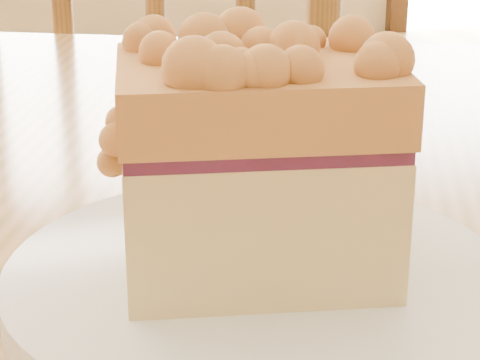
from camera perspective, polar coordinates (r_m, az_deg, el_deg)
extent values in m
cube|color=#B97D47|center=(0.57, -4.20, -2.58)|extent=(1.50, 1.26, 0.04)
cube|color=brown|center=(1.32, -5.45, 0.68)|extent=(0.51, 0.51, 0.04)
cylinder|color=brown|center=(1.62, 1.16, -5.73)|extent=(0.04, 0.04, 0.48)
cylinder|color=brown|center=(1.61, -12.36, -6.53)|extent=(0.04, 0.04, 0.48)
cylinder|color=brown|center=(1.08, 5.11, 10.20)|extent=(0.04, 0.04, 0.51)
cylinder|color=brown|center=(1.06, 0.34, 9.51)|extent=(0.02, 0.02, 0.45)
cylinder|color=brown|center=(1.05, -5.15, 9.30)|extent=(0.02, 0.02, 0.45)
cylinder|color=brown|center=(1.05, -10.69, 9.01)|extent=(0.02, 0.02, 0.45)
cylinder|color=white|center=(0.43, 1.00, -6.46)|extent=(0.23, 0.23, 0.02)
cylinder|color=white|center=(0.43, 1.00, -7.10)|extent=(0.16, 0.16, 0.01)
cube|color=#E0BE7E|center=(0.41, 1.04, -1.45)|extent=(0.13, 0.10, 0.06)
cube|color=#43132A|center=(0.40, 1.07, 3.06)|extent=(0.12, 0.10, 0.01)
cube|color=#C47C3D|center=(0.39, 1.09, 5.31)|extent=(0.13, 0.10, 0.03)
sphere|color=#C47C3D|center=(0.43, 3.47, 8.95)|extent=(0.02, 0.02, 0.02)
sphere|color=#C47C3D|center=(0.36, -6.13, 6.53)|extent=(0.02, 0.02, 0.02)
sphere|color=#C47C3D|center=(0.39, 0.24, 7.88)|extent=(0.02, 0.02, 0.02)
sphere|color=#C47C3D|center=(0.39, -1.33, 7.52)|extent=(0.02, 0.02, 0.02)
sphere|color=#C47C3D|center=(0.37, 8.06, 7.05)|extent=(0.02, 0.02, 0.02)
sphere|color=#C47C3D|center=(0.38, 6.40, 7.04)|extent=(0.02, 0.02, 0.02)
sphere|color=#C47C3D|center=(0.40, 2.85, 8.04)|extent=(0.02, 0.02, 0.02)
sphere|color=#C47C3D|center=(0.39, 5.08, 7.80)|extent=(0.02, 0.02, 0.02)
sphere|color=#C47C3D|center=(0.38, -0.84, 7.04)|extent=(0.01, 0.01, 0.01)
sphere|color=#C47C3D|center=(0.42, 3.89, 8.71)|extent=(0.02, 0.02, 0.02)
sphere|color=#C47C3D|center=(0.39, 7.13, 7.63)|extent=(0.02, 0.02, 0.02)
sphere|color=#C47C3D|center=(0.40, 5.48, 8.06)|extent=(0.02, 0.02, 0.02)
sphere|color=#C47C3D|center=(0.41, 1.05, 8.64)|extent=(0.02, 0.02, 0.02)
sphere|color=#C47C3D|center=(0.40, 1.25, 8.07)|extent=(0.02, 0.02, 0.02)
sphere|color=#C47C3D|center=(0.40, -2.08, 7.98)|extent=(0.01, 0.01, 0.01)
sphere|color=#C47C3D|center=(0.39, -6.23, 7.80)|extent=(0.02, 0.02, 0.02)
sphere|color=#C47C3D|center=(0.37, 4.46, 6.94)|extent=(0.01, 0.01, 0.01)
sphere|color=#C47C3D|center=(0.38, 7.59, 7.10)|extent=(0.02, 0.02, 0.02)
sphere|color=#C47C3D|center=(0.41, 6.07, 8.20)|extent=(0.01, 0.01, 0.01)
sphere|color=#C47C3D|center=(0.36, 2.78, 6.59)|extent=(0.02, 0.02, 0.02)
sphere|color=#C47C3D|center=(0.36, -6.19, 6.63)|extent=(0.02, 0.02, 0.02)
sphere|color=#C47C3D|center=(0.41, 1.53, 8.27)|extent=(0.02, 0.02, 0.02)
sphere|color=#C47C3D|center=(0.39, -8.00, 2.01)|extent=(0.02, 0.02, 0.02)
sphere|color=#C47C3D|center=(0.38, -7.39, 2.63)|extent=(0.01, 0.01, 0.01)
sphere|color=#C47C3D|center=(0.38, -8.13, 2.88)|extent=(0.01, 0.01, 0.01)
sphere|color=#C47C3D|center=(0.40, -7.41, 3.29)|extent=(0.01, 0.01, 0.01)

